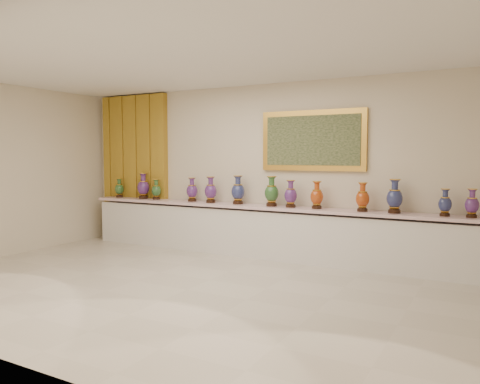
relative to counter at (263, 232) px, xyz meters
The scene contains 17 objects.
ground 2.31m from the counter, 90.00° to the right, with size 8.00×8.00×0.00m, color beige.
room 2.68m from the counter, behind, with size 8.00×8.00×8.00m.
counter is the anchor object (origin of this frame).
vase_0 3.36m from the counter, behind, with size 0.20×0.20×0.39m.
vase_1 2.75m from the counter, behind, with size 0.29×0.29×0.51m.
vase_2 2.43m from the counter, behind, with size 0.24×0.24×0.40m.
vase_3 1.64m from the counter, behind, with size 0.23×0.23×0.45m.
vase_4 1.26m from the counter, behind, with size 0.24×0.24×0.48m.
vase_5 0.86m from the counter, behind, with size 0.29×0.29×0.51m.
vase_6 0.71m from the counter, 11.09° to the right, with size 0.26×0.26×0.51m.
vase_7 0.84m from the counter, ahead, with size 0.27×0.27×0.45m.
vase_8 1.17m from the counter, ahead, with size 0.23×0.23×0.45m.
vase_9 1.83m from the counter, ahead, with size 0.23×0.23×0.45m.
vase_10 2.29m from the counter, ahead, with size 0.24×0.24×0.51m.
vase_11 2.95m from the counter, ahead, with size 0.23×0.23×0.39m.
vase_12 3.28m from the counter, ahead, with size 0.22×0.22×0.40m.
label_card 1.94m from the counter, behind, with size 0.10×0.06×0.00m, color white.
Camera 1 is at (3.53, -4.92, 1.76)m, focal length 35.00 mm.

